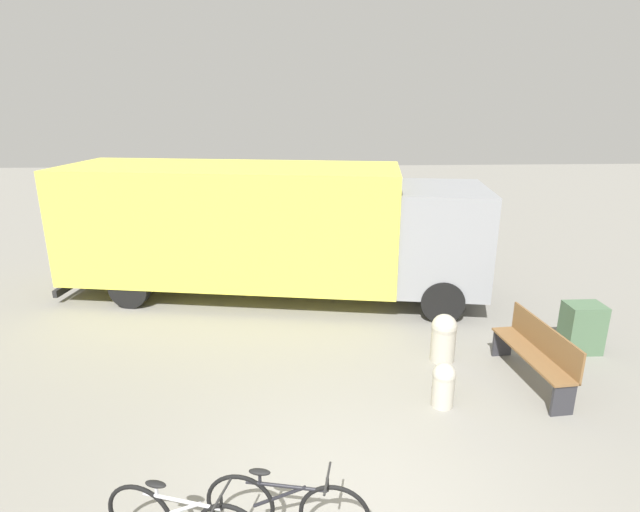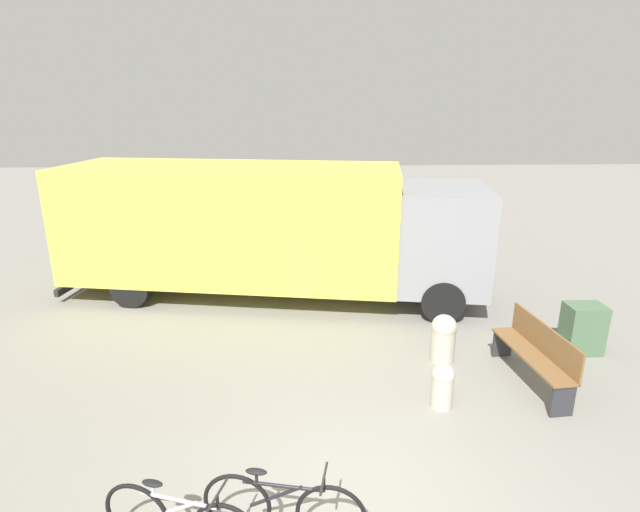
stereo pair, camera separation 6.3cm
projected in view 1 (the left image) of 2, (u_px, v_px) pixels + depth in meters
name	position (u px, v px, depth m)	size (l,w,h in m)	color
delivery_truck	(267.00, 225.00, 11.03)	(9.47, 3.90, 2.91)	#EAE04C
park_bench	(537.00, 351.00, 7.73)	(0.56, 1.88, 0.98)	brown
bicycle_middle	(286.00, 508.00, 4.96)	(1.65, 0.49, 0.80)	black
bollard_near_bench	(444.00, 383.00, 7.17)	(0.33, 0.33, 0.67)	#B2AD9E
bollard_far_bench	(444.00, 336.00, 8.42)	(0.43, 0.43, 0.84)	#B2AD9E
utility_box	(582.00, 328.00, 8.75)	(0.64, 0.47, 0.88)	#4C6B4C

